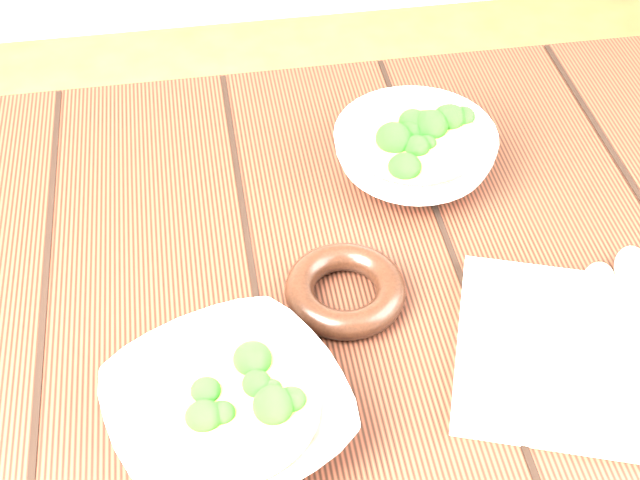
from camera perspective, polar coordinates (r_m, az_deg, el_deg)
table at (r=0.93m, az=-2.28°, el=-9.63°), size 1.20×0.80×0.75m
soup_bowl_front at (r=0.75m, az=-5.91°, el=-10.81°), size 0.25×0.25×0.05m
soup_bowl_back at (r=0.97m, az=6.05°, el=5.61°), size 0.20×0.20×0.06m
trivet at (r=0.84m, az=1.62°, el=-3.22°), size 0.14×0.14×0.03m
napkin at (r=0.83m, az=17.16°, el=-7.19°), size 0.29×0.27×0.01m
spoon_left at (r=0.85m, az=17.02°, el=-4.48°), size 0.12×0.18×0.01m
spoon_right at (r=0.88m, az=19.01°, el=-3.36°), size 0.12×0.18×0.01m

